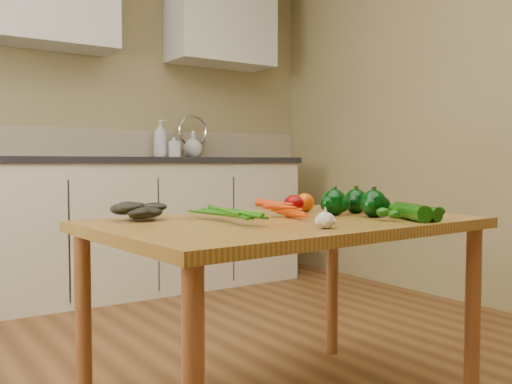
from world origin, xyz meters
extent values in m
cube|color=tan|center=(0.00, 2.51, 1.30)|extent=(4.00, 0.02, 2.60)
cube|color=tan|center=(0.00, 2.48, 0.55)|extent=(3.98, 0.03, 1.10)
cube|color=beige|center=(0.20, 2.19, 0.43)|extent=(2.80, 0.60, 0.86)
cube|color=#27272C|center=(0.20, 2.19, 0.88)|extent=(2.84, 0.64, 0.04)
cube|color=#99999E|center=(0.98, 2.19, 0.84)|extent=(0.55, 0.42, 0.10)
cylinder|color=silver|center=(0.98, 2.37, 1.02)|extent=(0.02, 0.02, 0.24)
cube|color=silver|center=(1.20, 2.32, 1.95)|extent=(0.80, 0.35, 0.70)
cube|color=#AA7831|center=(0.14, 0.11, 0.66)|extent=(1.30, 0.87, 0.04)
cylinder|color=#96562B|center=(0.73, -0.21, 0.32)|extent=(0.05, 0.05, 0.64)
cylinder|color=#96562B|center=(-0.46, 0.43, 0.32)|extent=(0.05, 0.05, 0.64)
cylinder|color=#96562B|center=(0.69, 0.49, 0.32)|extent=(0.05, 0.05, 0.64)
imported|color=silver|center=(0.71, 2.36, 1.04)|extent=(0.15, 0.15, 0.27)
imported|color=silver|center=(0.77, 2.26, 0.98)|extent=(0.09, 0.10, 0.17)
imported|color=silver|center=(0.98, 2.36, 1.00)|extent=(0.21, 0.21, 0.19)
ellipsoid|color=silver|center=(0.07, -0.17, 0.70)|extent=(0.06, 0.06, 0.05)
sphere|color=black|center=(0.37, 0.13, 0.72)|extent=(0.09, 0.09, 0.09)
sphere|color=black|center=(0.50, 0.15, 0.72)|extent=(0.09, 0.09, 0.09)
sphere|color=black|center=(0.44, -0.01, 0.72)|extent=(0.09, 0.09, 0.09)
ellipsoid|color=#8B0205|center=(0.29, 0.26, 0.71)|extent=(0.08, 0.08, 0.07)
ellipsoid|color=#D84F05|center=(0.38, 0.31, 0.71)|extent=(0.08, 0.08, 0.07)
ellipsoid|color=#D84F05|center=(0.53, 0.31, 0.70)|extent=(0.06, 0.06, 0.06)
cylinder|color=#0C4106|center=(0.48, -0.15, 0.70)|extent=(0.05, 0.20, 0.05)
cylinder|color=#0C4106|center=(0.46, -0.15, 0.70)|extent=(0.13, 0.20, 0.06)
camera|label=1|loc=(-1.03, -1.42, 0.87)|focal=40.00mm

